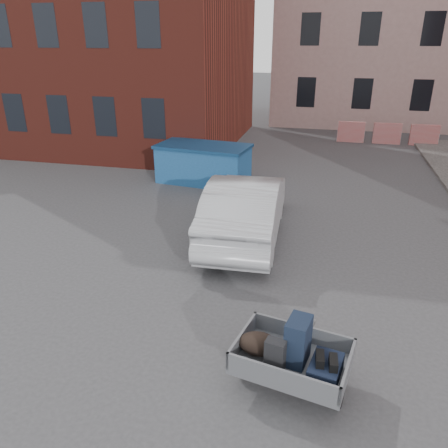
# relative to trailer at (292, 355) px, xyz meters

# --- Properties ---
(ground) EXTENTS (120.00, 120.00, 0.00)m
(ground) POSITION_rel_trailer_xyz_m (-1.21, 2.39, -0.61)
(ground) COLOR #38383A
(ground) RESTS_ON ground
(far_building) EXTENTS (6.00, 6.00, 8.00)m
(far_building) POSITION_rel_trailer_xyz_m (-21.21, 24.39, 3.39)
(far_building) COLOR maroon
(far_building) RESTS_ON ground
(barriers) EXTENTS (4.70, 0.18, 1.00)m
(barriers) POSITION_rel_trailer_xyz_m (2.99, 17.39, -0.11)
(barriers) COLOR red
(barriers) RESTS_ON ground
(trailer) EXTENTS (1.79, 1.93, 1.20)m
(trailer) POSITION_rel_trailer_xyz_m (0.00, 0.00, 0.00)
(trailer) COLOR black
(trailer) RESTS_ON ground
(dumpster) EXTENTS (3.39, 2.05, 1.35)m
(dumpster) POSITION_rel_trailer_xyz_m (-4.02, 9.43, 0.07)
(dumpster) COLOR #1E528E
(dumpster) RESTS_ON ground
(silver_car) EXTENTS (1.97, 5.03, 1.63)m
(silver_car) POSITION_rel_trailer_xyz_m (-1.66, 5.17, 0.21)
(silver_car) COLOR #A8AAAF
(silver_car) RESTS_ON ground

